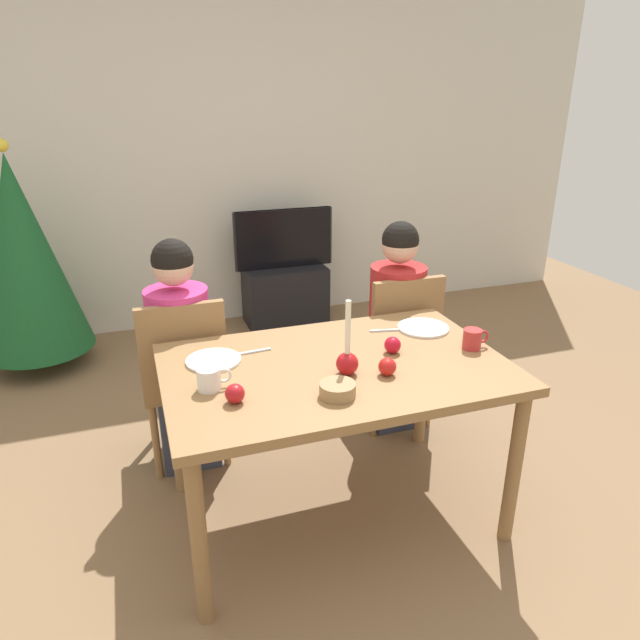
% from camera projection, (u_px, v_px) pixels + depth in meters
% --- Properties ---
extents(ground_plane, '(7.68, 7.68, 0.00)m').
position_uv_depth(ground_plane, '(334.00, 511.00, 2.64)').
color(ground_plane, brown).
extents(back_wall, '(6.40, 0.10, 2.60)m').
position_uv_depth(back_wall, '(220.00, 159.00, 4.44)').
color(back_wall, beige).
rests_on(back_wall, ground).
extents(dining_table, '(1.40, 0.90, 0.75)m').
position_uv_depth(dining_table, '(336.00, 382.00, 2.39)').
color(dining_table, olive).
rests_on(dining_table, ground).
extents(chair_left, '(0.40, 0.40, 0.90)m').
position_uv_depth(chair_left, '(184.00, 373.00, 2.81)').
color(chair_left, olive).
rests_on(chair_left, ground).
extents(chair_right, '(0.40, 0.40, 0.90)m').
position_uv_depth(chair_right, '(398.00, 341.00, 3.16)').
color(chair_right, olive).
rests_on(chair_right, ground).
extents(person_left_child, '(0.30, 0.30, 1.17)m').
position_uv_depth(person_left_child, '(182.00, 359.00, 2.82)').
color(person_left_child, '#33384C').
rests_on(person_left_child, ground).
extents(person_right_child, '(0.30, 0.30, 1.17)m').
position_uv_depth(person_right_child, '(396.00, 330.00, 3.17)').
color(person_right_child, '#33384C').
rests_on(person_right_child, ground).
extents(tv_stand, '(0.64, 0.40, 0.48)m').
position_uv_depth(tv_stand, '(285.00, 295.00, 4.70)').
color(tv_stand, black).
rests_on(tv_stand, ground).
extents(tv, '(0.79, 0.05, 0.46)m').
position_uv_depth(tv, '(284.00, 239.00, 4.52)').
color(tv, black).
rests_on(tv, tv_stand).
extents(christmas_tree, '(0.72, 0.72, 1.52)m').
position_uv_depth(christmas_tree, '(23.00, 256.00, 3.74)').
color(christmas_tree, brown).
rests_on(christmas_tree, ground).
extents(candle_centerpiece, '(0.09, 0.09, 0.31)m').
position_uv_depth(candle_centerpiece, '(347.00, 359.00, 2.26)').
color(candle_centerpiece, red).
rests_on(candle_centerpiece, dining_table).
extents(plate_left, '(0.23, 0.23, 0.01)m').
position_uv_depth(plate_left, '(213.00, 360.00, 2.38)').
color(plate_left, white).
rests_on(plate_left, dining_table).
extents(plate_right, '(0.24, 0.24, 0.01)m').
position_uv_depth(plate_right, '(423.00, 328.00, 2.71)').
color(plate_right, white).
rests_on(plate_right, dining_table).
extents(mug_left, '(0.13, 0.09, 0.09)m').
position_uv_depth(mug_left, '(210.00, 379.00, 2.15)').
color(mug_left, white).
rests_on(mug_left, dining_table).
extents(mug_right, '(0.12, 0.08, 0.09)m').
position_uv_depth(mug_right, '(473.00, 339.00, 2.49)').
color(mug_right, '#B72D2D').
rests_on(mug_right, dining_table).
extents(fork_left, '(0.18, 0.03, 0.01)m').
position_uv_depth(fork_left, '(251.00, 352.00, 2.46)').
color(fork_left, silver).
rests_on(fork_left, dining_table).
extents(fork_right, '(0.18, 0.05, 0.01)m').
position_uv_depth(fork_right, '(389.00, 330.00, 2.68)').
color(fork_right, silver).
rests_on(fork_right, dining_table).
extents(bowl_walnuts, '(0.14, 0.14, 0.05)m').
position_uv_depth(bowl_walnuts, '(338.00, 390.00, 2.11)').
color(bowl_walnuts, '#99754C').
rests_on(bowl_walnuts, dining_table).
extents(apple_near_candle, '(0.07, 0.07, 0.07)m').
position_uv_depth(apple_near_candle, '(235.00, 394.00, 2.06)').
color(apple_near_candle, '#B2171C').
rests_on(apple_near_candle, dining_table).
extents(apple_by_left_plate, '(0.07, 0.07, 0.07)m').
position_uv_depth(apple_by_left_plate, '(393.00, 345.00, 2.45)').
color(apple_by_left_plate, red).
rests_on(apple_by_left_plate, dining_table).
extents(apple_by_right_mug, '(0.07, 0.07, 0.07)m').
position_uv_depth(apple_by_right_mug, '(387.00, 367.00, 2.26)').
color(apple_by_right_mug, red).
rests_on(apple_by_right_mug, dining_table).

